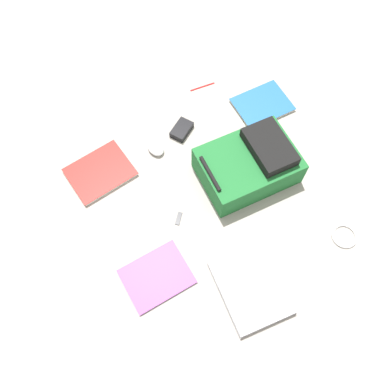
% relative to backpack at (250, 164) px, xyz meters
% --- Properties ---
extents(ground_plane, '(3.91, 3.91, 0.00)m').
position_rel_backpack_xyz_m(ground_plane, '(-0.04, 0.22, -0.08)').
color(ground_plane, gray).
extents(backpack, '(0.32, 0.43, 0.19)m').
position_rel_backpack_xyz_m(backpack, '(0.00, 0.00, 0.00)').
color(backpack, '#1E662D').
rests_on(backpack, ground_plane).
extents(laptop, '(0.32, 0.24, 0.03)m').
position_rel_backpack_xyz_m(laptop, '(-0.48, 0.21, -0.06)').
color(laptop, '#929296').
rests_on(laptop, ground_plane).
extents(book_manual, '(0.24, 0.29, 0.01)m').
position_rel_backpack_xyz_m(book_manual, '(-0.30, 0.54, -0.07)').
color(book_manual, silver).
rests_on(book_manual, ground_plane).
extents(book_red, '(0.28, 0.32, 0.02)m').
position_rel_backpack_xyz_m(book_red, '(0.24, 0.62, -0.07)').
color(book_red, silver).
rests_on(book_red, ground_plane).
extents(book_blue, '(0.23, 0.28, 0.02)m').
position_rel_backpack_xyz_m(book_blue, '(0.31, -0.22, -0.07)').
color(book_blue, silver).
rests_on(book_blue, ground_plane).
extents(computer_mouse, '(0.11, 0.09, 0.04)m').
position_rel_backpack_xyz_m(computer_mouse, '(0.27, 0.35, -0.06)').
color(computer_mouse, silver).
rests_on(computer_mouse, ground_plane).
extents(cable_coil, '(0.11, 0.11, 0.01)m').
position_rel_backpack_xyz_m(cable_coil, '(-0.43, -0.25, -0.07)').
color(cable_coil, silver).
rests_on(cable_coil, ground_plane).
extents(power_brick, '(0.12, 0.13, 0.03)m').
position_rel_backpack_xyz_m(power_brick, '(0.32, 0.20, -0.06)').
color(power_brick, black).
rests_on(power_brick, ground_plane).
extents(pen_black, '(0.01, 0.13, 0.01)m').
position_rel_backpack_xyz_m(pen_black, '(0.53, 0.01, -0.08)').
color(pen_black, red).
rests_on(pen_black, ground_plane).
extents(usb_stick, '(0.06, 0.05, 0.01)m').
position_rel_backpack_xyz_m(usb_stick, '(-0.10, 0.37, -0.08)').
color(usb_stick, black).
rests_on(usb_stick, ground_plane).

